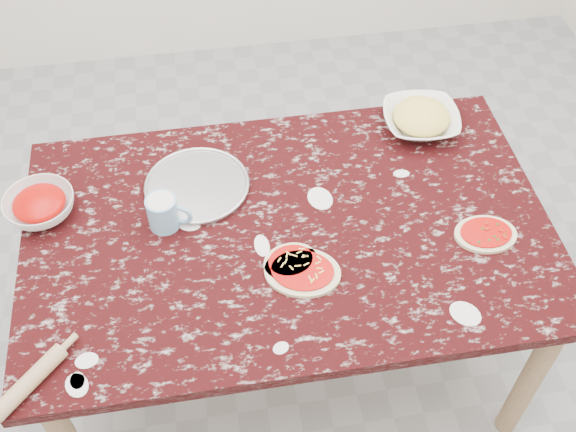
# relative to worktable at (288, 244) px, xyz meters

# --- Properties ---
(ground) EXTENTS (4.00, 4.00, 0.00)m
(ground) POSITION_rel_worktable_xyz_m (0.00, 0.00, -0.67)
(ground) COLOR gray
(worktable) EXTENTS (1.60, 1.00, 0.75)m
(worktable) POSITION_rel_worktable_xyz_m (0.00, 0.00, 0.00)
(worktable) COLOR black
(worktable) RESTS_ON ground
(pizza_tray) EXTENTS (0.34, 0.34, 0.01)m
(pizza_tray) POSITION_rel_worktable_xyz_m (-0.26, 0.21, 0.09)
(pizza_tray) COLOR #B2B2B7
(pizza_tray) RESTS_ON worktable
(sauce_bowl) EXTENTS (0.22, 0.22, 0.07)m
(sauce_bowl) POSITION_rel_worktable_xyz_m (-0.74, 0.18, 0.12)
(sauce_bowl) COLOR white
(sauce_bowl) RESTS_ON worktable
(cheese_bowl) EXTENTS (0.28, 0.28, 0.06)m
(cheese_bowl) POSITION_rel_worktable_xyz_m (0.52, 0.37, 0.11)
(cheese_bowl) COLOR white
(cheese_bowl) RESTS_ON worktable
(flour_mug) EXTENTS (0.14, 0.09, 0.11)m
(flour_mug) POSITION_rel_worktable_xyz_m (-0.36, 0.07, 0.14)
(flour_mug) COLOR #7AADD4
(flour_mug) RESTS_ON worktable
(pizza_left) EXTENTS (0.26, 0.23, 0.02)m
(pizza_left) POSITION_rel_worktable_xyz_m (0.01, -0.18, 0.09)
(pizza_left) COLOR beige
(pizza_left) RESTS_ON worktable
(pizza_mid) EXTENTS (0.19, 0.17, 0.02)m
(pizza_mid) POSITION_rel_worktable_xyz_m (-0.01, -0.14, 0.09)
(pizza_mid) COLOR beige
(pizza_mid) RESTS_ON worktable
(pizza_right) EXTENTS (0.20, 0.15, 0.02)m
(pizza_right) POSITION_rel_worktable_xyz_m (0.58, -0.13, 0.09)
(pizza_right) COLOR beige
(pizza_right) RESTS_ON worktable
(rolling_pin) EXTENTS (0.18, 0.19, 0.04)m
(rolling_pin) POSITION_rel_worktable_xyz_m (-0.73, -0.42, 0.11)
(rolling_pin) COLOR tan
(rolling_pin) RESTS_ON worktable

